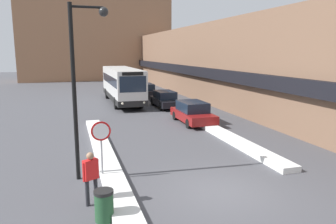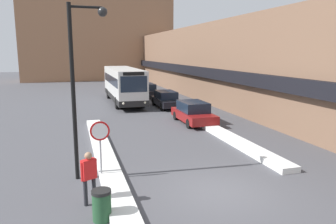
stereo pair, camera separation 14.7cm
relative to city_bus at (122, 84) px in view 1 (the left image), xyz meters
name	(u,v)px [view 1 (the left image)]	position (x,y,z in m)	size (l,w,h in m)	color
ground_plane	(221,192)	(0.05, -21.96, -1.84)	(160.00, 160.00, 0.00)	#47474C
building_row_right	(208,62)	(10.02, 2.04, 2.00)	(5.50, 60.00, 7.70)	brown
building_backdrop_far	(96,28)	(0.05, 29.43, 7.35)	(26.00, 8.00, 18.37)	#996B4C
snow_bank_left	(104,153)	(-3.55, -16.50, -1.72)	(0.90, 15.19, 0.23)	silver
snow_bank_right	(225,135)	(3.65, -15.07, -1.70)	(0.90, 12.31, 0.27)	silver
city_bus	(122,84)	(0.00, 0.00, 0.00)	(2.55, 11.49, 3.39)	silver
parked_car_front	(193,112)	(3.25, -10.82, -1.08)	(1.93, 4.61, 1.52)	maroon
parked_car_middle	(165,99)	(3.25, -3.87, -1.09)	(1.82, 4.68, 1.48)	black
parked_car_back	(146,90)	(3.25, 3.94, -1.12)	(1.82, 4.88, 1.45)	black
stop_sign	(101,138)	(-3.91, -19.53, -0.14)	(0.76, 0.08, 2.34)	gray
street_lamp	(81,74)	(-4.55, -19.22, 2.30)	(1.46, 0.36, 6.73)	black
pedestrian	(91,173)	(-4.46, -21.64, -0.76)	(0.53, 0.41, 1.79)	#232328
trash_bin	(104,205)	(-4.18, -22.81, -1.36)	(0.59, 0.59, 0.95)	#234C2D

